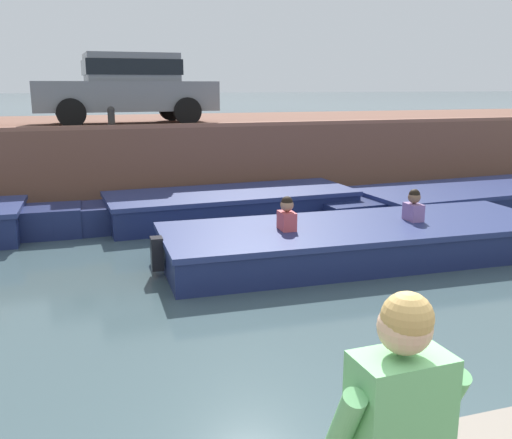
{
  "coord_description": "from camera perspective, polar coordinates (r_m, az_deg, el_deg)",
  "views": [
    {
      "loc": [
        -1.71,
        -2.17,
        2.53
      ],
      "look_at": [
        0.08,
        3.35,
        1.16
      ],
      "focal_mm": 40.0,
      "sensor_mm": 36.0,
      "label": 1
    }
  ],
  "objects": [
    {
      "name": "person_seated_left",
      "position": [
        2.38,
        13.32,
        -20.17
      ],
      "size": [
        0.54,
        0.53,
        0.96
      ],
      "color": "#282833",
      "rests_on": "near_quay"
    },
    {
      "name": "mooring_bollard_mid",
      "position": [
        12.03,
        -14.27,
        9.94
      ],
      "size": [
        0.15,
        0.15,
        0.45
      ],
      "color": "#2D2B28",
      "rests_on": "far_quay_wall"
    },
    {
      "name": "far_wall_coping",
      "position": [
        12.01,
        -9.9,
        9.19
      ],
      "size": [
        60.0,
        0.24,
        0.08
      ],
      "primitive_type": "cube",
      "color": "#925F4C",
      "rests_on": "far_quay_wall"
    },
    {
      "name": "ground_plane",
      "position": [
        7.6,
        -3.98,
        -6.2
      ],
      "size": [
        400.0,
        400.0,
        0.0
      ],
      "primitive_type": "plane",
      "color": "#3D5156"
    },
    {
      "name": "car_left_inner_grey",
      "position": [
        13.47,
        -12.76,
        12.92
      ],
      "size": [
        3.99,
        2.06,
        1.54
      ],
      "color": "slate",
      "rests_on": "far_quay_wall"
    },
    {
      "name": "far_quay_wall",
      "position": [
        14.93,
        -11.38,
        6.51
      ],
      "size": [
        60.0,
        6.0,
        1.67
      ],
      "primitive_type": "cube",
      "color": "brown",
      "rests_on": "ground"
    },
    {
      "name": "boat_moored_central_navy",
      "position": [
        10.9,
        -3.64,
        1.31
      ],
      "size": [
        5.66,
        1.96,
        0.55
      ],
      "color": "navy",
      "rests_on": "ground"
    },
    {
      "name": "motorboat_passing",
      "position": [
        8.79,
        12.0,
        -1.96
      ],
      "size": [
        7.19,
        2.14,
        1.01
      ],
      "color": "navy",
      "rests_on": "ground"
    },
    {
      "name": "boat_moored_east_navy",
      "position": [
        12.86,
        20.75,
        2.08
      ],
      "size": [
        6.69,
        2.42,
        0.45
      ],
      "color": "navy",
      "rests_on": "ground"
    }
  ]
}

